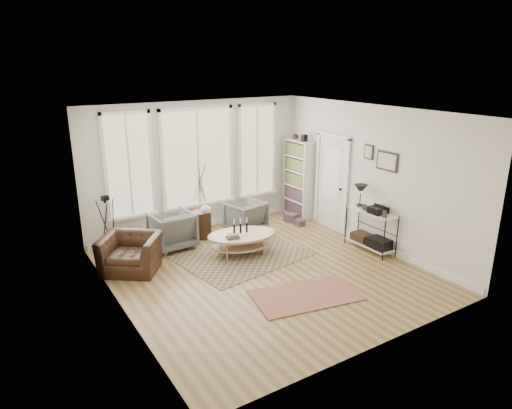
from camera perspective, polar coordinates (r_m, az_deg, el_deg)
room at (r=8.02m, az=1.08°, el=0.96°), size 5.50×5.54×2.90m
bay_window at (r=10.25m, az=-7.27°, el=5.56°), size 4.14×0.12×2.24m
door at (r=10.46m, az=9.47°, el=2.97°), size 0.09×1.06×2.22m
bookcase at (r=11.22m, az=5.30°, el=3.25°), size 0.31×0.85×2.06m
low_shelf at (r=9.52m, az=14.14°, el=-2.66°), size 0.38×1.08×1.30m
wall_art at (r=9.31m, az=15.49°, el=5.54°), size 0.04×0.88×0.44m
rug_main at (r=9.14m, az=-1.68°, el=-6.38°), size 2.64×2.13×0.01m
rug_runner at (r=7.73m, az=6.26°, el=-11.18°), size 1.90×1.28×0.01m
coffee_table at (r=9.08m, az=-1.80°, el=-4.26°), size 1.53×1.13×0.63m
armchair_left at (r=9.56m, az=-10.46°, el=-3.13°), size 0.86×0.88×0.77m
armchair_right at (r=10.29m, az=-1.33°, el=-1.52°), size 0.88×0.90×0.70m
side_table at (r=9.86m, az=-6.85°, el=0.29°), size 0.40×0.40×1.68m
vase at (r=9.78m, az=-6.28°, el=-0.42°), size 0.26×0.26×0.22m
accent_chair at (r=8.73m, az=-15.39°, el=-5.90°), size 1.36×1.33×0.67m
tripod_camera at (r=9.20m, az=-17.99°, el=-3.14°), size 0.46×0.46×1.29m
book_stack_near at (r=11.04m, az=4.40°, el=-1.62°), size 0.32×0.36×0.19m
book_stack_far at (r=10.79m, az=5.48°, el=-2.24°), size 0.20×0.24×0.15m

